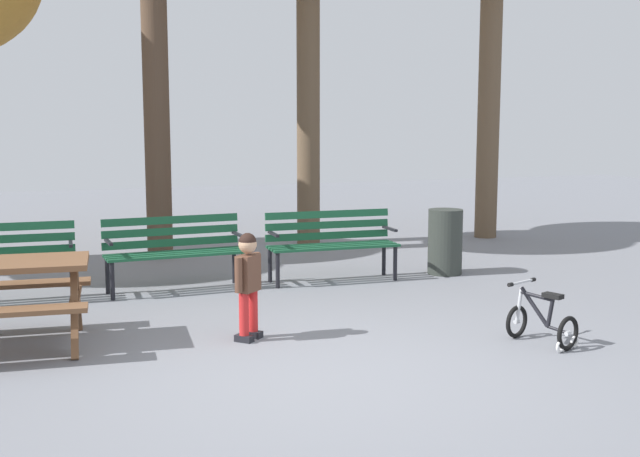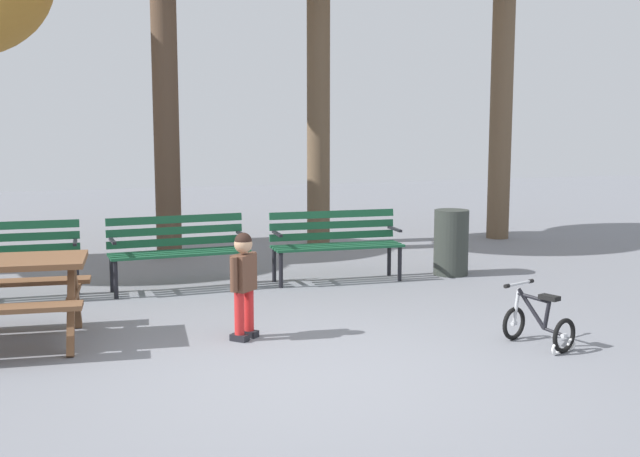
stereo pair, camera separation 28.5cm
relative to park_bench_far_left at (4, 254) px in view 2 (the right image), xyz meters
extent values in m
plane|color=slate|center=(2.43, -3.48, -0.51)|extent=(36.00, 36.00, 0.00)
cube|color=brown|center=(0.65, -2.21, -0.15)|extent=(0.11, 0.57, 0.76)
cube|color=brown|center=(0.70, -1.71, -0.15)|extent=(0.11, 0.57, 0.76)
cube|color=brown|center=(0.68, -1.96, -0.09)|extent=(0.19, 1.10, 0.04)
cube|color=#195133|center=(0.00, 0.09, -0.07)|extent=(1.60, 0.14, 0.03)
cube|color=#195133|center=(0.00, -0.03, -0.07)|extent=(1.60, 0.14, 0.03)
cube|color=#195133|center=(-0.01, -0.15, -0.07)|extent=(1.60, 0.14, 0.03)
cube|color=#195133|center=(-0.01, -0.27, -0.07)|extent=(1.60, 0.14, 0.03)
cube|color=#195133|center=(0.01, 0.13, 0.03)|extent=(1.60, 0.11, 0.09)
cube|color=#195133|center=(0.01, 0.13, 0.16)|extent=(1.60, 0.11, 0.09)
cube|color=#195133|center=(0.01, 0.13, 0.30)|extent=(1.60, 0.11, 0.09)
cylinder|color=black|center=(0.74, -0.28, -0.29)|extent=(0.05, 0.05, 0.44)
cylinder|color=black|center=(0.75, 0.08, -0.29)|extent=(0.05, 0.05, 0.44)
cube|color=black|center=(0.75, -0.10, 0.11)|extent=(0.06, 0.40, 0.03)
cube|color=#195133|center=(1.89, 0.06, -0.07)|extent=(1.60, 0.15, 0.03)
cube|color=#195133|center=(1.89, -0.06, -0.07)|extent=(1.60, 0.15, 0.03)
cube|color=#195133|center=(1.90, -0.18, -0.07)|extent=(1.60, 0.15, 0.03)
cube|color=#195133|center=(1.90, -0.30, -0.07)|extent=(1.60, 0.15, 0.03)
cube|color=#195133|center=(1.89, 0.10, 0.03)|extent=(1.60, 0.12, 0.09)
cube|color=#195133|center=(1.89, 0.10, 0.16)|extent=(1.60, 0.12, 0.09)
cube|color=#195133|center=(1.89, 0.10, 0.30)|extent=(1.60, 0.12, 0.09)
cylinder|color=black|center=(2.65, -0.24, -0.29)|extent=(0.05, 0.05, 0.44)
cylinder|color=black|center=(2.64, 0.12, -0.29)|extent=(0.05, 0.05, 0.44)
cube|color=black|center=(2.64, -0.06, 0.11)|extent=(0.06, 0.40, 0.03)
cylinder|color=black|center=(1.15, -0.32, -0.29)|extent=(0.05, 0.05, 0.44)
cylinder|color=black|center=(1.14, 0.04, -0.29)|extent=(0.05, 0.05, 0.44)
cube|color=black|center=(1.15, -0.14, 0.11)|extent=(0.06, 0.40, 0.03)
cube|color=#195133|center=(3.80, -0.05, -0.07)|extent=(1.60, 0.14, 0.03)
cube|color=#195133|center=(3.80, -0.17, -0.07)|extent=(1.60, 0.14, 0.03)
cube|color=#195133|center=(3.79, -0.29, -0.07)|extent=(1.60, 0.14, 0.03)
cube|color=#195133|center=(3.79, -0.41, -0.07)|extent=(1.60, 0.14, 0.03)
cube|color=#195133|center=(3.81, -0.01, 0.03)|extent=(1.60, 0.11, 0.09)
cube|color=#195133|center=(3.81, -0.01, 0.16)|extent=(1.60, 0.11, 0.09)
cube|color=#195133|center=(3.81, -0.01, 0.30)|extent=(1.60, 0.11, 0.09)
cylinder|color=black|center=(4.54, -0.42, -0.29)|extent=(0.05, 0.05, 0.44)
cylinder|color=black|center=(4.55, -0.06, -0.29)|extent=(0.05, 0.05, 0.44)
cube|color=black|center=(4.55, -0.24, 0.11)|extent=(0.06, 0.40, 0.03)
cylinder|color=black|center=(3.04, -0.35, -0.29)|extent=(0.05, 0.05, 0.44)
cylinder|color=black|center=(3.06, 0.01, -0.29)|extent=(0.05, 0.05, 0.44)
cube|color=black|center=(3.05, -0.17, 0.11)|extent=(0.06, 0.40, 0.03)
cylinder|color=red|center=(2.19, -2.31, -0.29)|extent=(0.09, 0.09, 0.44)
cube|color=black|center=(2.19, -2.31, -0.48)|extent=(0.17, 0.18, 0.06)
cylinder|color=red|center=(2.07, -2.42, -0.29)|extent=(0.09, 0.09, 0.44)
cube|color=black|center=(2.07, -2.42, -0.48)|extent=(0.17, 0.18, 0.06)
cube|color=brown|center=(2.13, -2.36, 0.10)|extent=(0.26, 0.26, 0.33)
sphere|color=tan|center=(2.13, -2.36, 0.36)|extent=(0.16, 0.16, 0.16)
sphere|color=black|center=(2.13, -2.36, 0.38)|extent=(0.16, 0.16, 0.16)
cylinder|color=brown|center=(2.24, -2.26, 0.11)|extent=(0.07, 0.07, 0.31)
cylinder|color=brown|center=(2.02, -2.47, 0.11)|extent=(0.07, 0.07, 0.31)
torus|color=black|center=(4.42, -3.16, -0.36)|extent=(0.30, 0.14, 0.30)
cylinder|color=silver|center=(4.42, -3.16, -0.36)|extent=(0.06, 0.05, 0.04)
torus|color=black|center=(4.60, -3.65, -0.36)|extent=(0.30, 0.14, 0.30)
cylinder|color=silver|center=(4.60, -3.65, -0.36)|extent=(0.06, 0.05, 0.04)
torus|color=white|center=(4.49, -3.69, -0.46)|extent=(0.11, 0.06, 0.11)
torus|color=white|center=(4.70, -3.61, -0.46)|extent=(0.11, 0.06, 0.11)
cylinder|color=black|center=(4.48, -3.33, -0.19)|extent=(0.14, 0.30, 0.32)
cylinder|color=black|center=(4.53, -3.48, -0.21)|extent=(0.06, 0.08, 0.27)
cylinder|color=black|center=(4.56, -3.55, -0.35)|extent=(0.10, 0.20, 0.05)
cylinder|color=silver|center=(4.42, -3.18, -0.20)|extent=(0.05, 0.08, 0.32)
cylinder|color=black|center=(4.49, -3.35, -0.09)|extent=(0.14, 0.31, 0.05)
cube|color=black|center=(4.54, -3.50, -0.06)|extent=(0.14, 0.19, 0.04)
cylinder|color=silver|center=(4.43, -3.20, 0.01)|extent=(0.33, 0.14, 0.02)
cylinder|color=black|center=(4.27, -3.26, 0.01)|extent=(0.06, 0.05, 0.04)
cylinder|color=black|center=(4.59, -3.14, 0.01)|extent=(0.06, 0.05, 0.04)
cylinder|color=#2D332D|center=(5.32, -0.27, -0.09)|extent=(0.44, 0.44, 0.84)
cylinder|color=brown|center=(2.10, 2.35, 1.66)|extent=(0.37, 0.37, 4.34)
cylinder|color=brown|center=(4.55, 2.76, 1.64)|extent=(0.37, 0.37, 4.29)
cylinder|color=brown|center=(7.60, 2.36, 1.69)|extent=(0.37, 0.37, 4.39)
camera|label=1|loc=(0.33, -8.98, 1.43)|focal=43.90mm
camera|label=2|loc=(0.60, -9.07, 1.43)|focal=43.90mm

